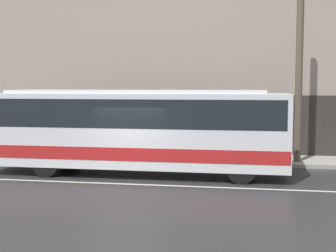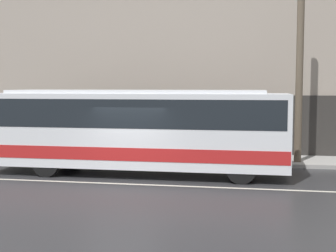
{
  "view_description": "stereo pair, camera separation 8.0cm",
  "coord_description": "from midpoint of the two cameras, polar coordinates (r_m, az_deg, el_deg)",
  "views": [
    {
      "loc": [
        3.97,
        -14.69,
        3.23
      ],
      "look_at": [
        1.11,
        1.81,
        1.78
      ],
      "focal_mm": 50.0,
      "sensor_mm": 36.0,
      "label": 1
    },
    {
      "loc": [
        4.05,
        -14.67,
        3.23
      ],
      "look_at": [
        1.11,
        1.81,
        1.78
      ],
      "focal_mm": 50.0,
      "sensor_mm": 36.0,
      "label": 2
    }
  ],
  "objects": [
    {
      "name": "ground_plane",
      "position": [
        15.56,
        -5.37,
        -7.06
      ],
      "size": [
        60.0,
        60.0,
        0.0
      ],
      "primitive_type": "plane",
      "color": "#2D2D30"
    },
    {
      "name": "pedestrian_waiting",
      "position": [
        20.81,
        -9.22,
        -1.59
      ],
      "size": [
        0.36,
        0.36,
        1.58
      ],
      "color": "#333338",
      "rests_on": "sidewalk"
    },
    {
      "name": "transit_bus",
      "position": [
        17.06,
        -4.0,
        -0.1
      ],
      "size": [
        10.85,
        2.54,
        3.07
      ],
      "color": "silver",
      "rests_on": "ground_plane"
    },
    {
      "name": "sidewalk",
      "position": [
        20.61,
        -1.51,
        -3.85
      ],
      "size": [
        60.0,
        2.57,
        0.16
      ],
      "color": "#A09E99",
      "rests_on": "ground_plane"
    },
    {
      "name": "building_facade",
      "position": [
        21.88,
        -0.79,
        10.97
      ],
      "size": [
        60.0,
        0.35,
        11.46
      ],
      "color": "gray",
      "rests_on": "ground_plane"
    },
    {
      "name": "utility_pole_near",
      "position": [
        19.49,
        15.56,
        5.87
      ],
      "size": [
        0.29,
        0.29,
        6.9
      ],
      "color": "brown",
      "rests_on": "sidewalk"
    },
    {
      "name": "lane_stripe",
      "position": [
        15.56,
        -5.37,
        -7.04
      ],
      "size": [
        54.0,
        0.14,
        0.01
      ],
      "color": "beige",
      "rests_on": "ground_plane"
    }
  ]
}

